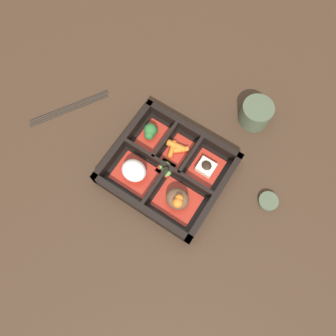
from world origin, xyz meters
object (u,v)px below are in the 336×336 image
bowl_rice (134,171)px  tea_cup (256,113)px  chopsticks (70,107)px  sauce_dish (268,201)px

bowl_rice → tea_cup: bearing=-119.5°
chopsticks → sauce_dish: 0.54m
tea_cup → chopsticks: bearing=29.1°
sauce_dish → chopsticks: bearing=5.9°
tea_cup → sauce_dish: size_ratio=1.67×
tea_cup → chopsticks: (0.40, 0.23, -0.03)m
bowl_rice → tea_cup: bowl_rice is taller
bowl_rice → chopsticks: size_ratio=0.52×
tea_cup → sauce_dish: bearing=127.3°
bowl_rice → sauce_dish: bowl_rice is taller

